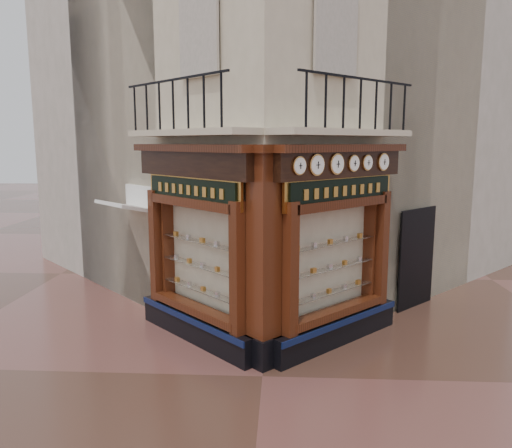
# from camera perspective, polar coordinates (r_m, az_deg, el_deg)

# --- Properties ---
(ground) EXTENTS (80.00, 80.00, 0.00)m
(ground) POSITION_cam_1_polar(r_m,az_deg,el_deg) (9.05, 0.74, -17.02)
(ground) COLOR #4A2D22
(ground) RESTS_ON ground
(main_building) EXTENTS (11.31, 11.31, 12.00)m
(main_building) POSITION_cam_1_polar(r_m,az_deg,el_deg) (14.40, 1.87, 17.23)
(main_building) COLOR beige
(main_building) RESTS_ON ground
(neighbour_left) EXTENTS (11.31, 11.31, 11.00)m
(neighbour_left) POSITION_cam_1_polar(r_m,az_deg,el_deg) (17.04, -6.56, 14.25)
(neighbour_left) COLOR beige
(neighbour_left) RESTS_ON ground
(neighbour_right) EXTENTS (11.31, 11.31, 11.00)m
(neighbour_right) POSITION_cam_1_polar(r_m,az_deg,el_deg) (16.94, 10.72, 14.18)
(neighbour_right) COLOR beige
(neighbour_right) RESTS_ON ground
(shopfront_left) EXTENTS (2.86, 2.86, 3.98)m
(shopfront_left) POSITION_cam_1_polar(r_m,az_deg,el_deg) (10.04, -6.91, -2.47)
(shopfront_left) COLOR black
(shopfront_left) RESTS_ON ground
(shopfront_right) EXTENTS (2.86, 2.86, 3.98)m
(shopfront_right) POSITION_cam_1_polar(r_m,az_deg,el_deg) (9.94, 9.28, -2.63)
(shopfront_right) COLOR black
(shopfront_right) RESTS_ON ground
(corner_pilaster) EXTENTS (0.85, 0.85, 3.98)m
(corner_pilaster) POSITION_cam_1_polar(r_m,az_deg,el_deg) (8.86, 0.90, -4.19)
(corner_pilaster) COLOR black
(corner_pilaster) RESTS_ON ground
(balcony) EXTENTS (5.94, 2.97, 1.03)m
(balcony) POSITION_cam_1_polar(r_m,az_deg,el_deg) (9.60, 1.17, 10.52)
(balcony) COLOR beige
(balcony) RESTS_ON ground
(clock_a) EXTENTS (0.26, 0.26, 0.32)m
(clock_a) POSITION_cam_1_polar(r_m,az_deg,el_deg) (8.62, 4.96, 6.65)
(clock_a) COLOR #C98A43
(clock_a) RESTS_ON ground
(clock_b) EXTENTS (0.31, 0.31, 0.39)m
(clock_b) POSITION_cam_1_polar(r_m,az_deg,el_deg) (8.95, 6.96, 6.72)
(clock_b) COLOR #C98A43
(clock_b) RESTS_ON ground
(clock_c) EXTENTS (0.31, 0.31, 0.39)m
(clock_c) POSITION_cam_1_polar(r_m,az_deg,el_deg) (9.38, 9.22, 6.78)
(clock_c) COLOR #C98A43
(clock_c) RESTS_ON ground
(clock_d) EXTENTS (0.26, 0.26, 0.32)m
(clock_d) POSITION_cam_1_polar(r_m,az_deg,el_deg) (9.78, 11.10, 6.83)
(clock_d) COLOR #C98A43
(clock_d) RESTS_ON ground
(clock_e) EXTENTS (0.26, 0.26, 0.31)m
(clock_e) POSITION_cam_1_polar(r_m,az_deg,el_deg) (10.13, 12.61, 6.86)
(clock_e) COLOR #C98A43
(clock_e) RESTS_ON ground
(clock_f) EXTENTS (0.29, 0.29, 0.36)m
(clock_f) POSITION_cam_1_polar(r_m,az_deg,el_deg) (10.58, 14.34, 6.89)
(clock_f) COLOR #C98A43
(clock_f) RESTS_ON ground
(awning) EXTENTS (1.55, 1.55, 0.27)m
(awning) POSITION_cam_1_polar(r_m,az_deg,el_deg) (12.49, -14.36, -9.74)
(awning) COLOR white
(awning) RESTS_ON ground
(signboard_left) EXTENTS (2.19, 2.19, 0.59)m
(signboard_left) POSITION_cam_1_polar(r_m,az_deg,el_deg) (9.83, -7.41, 3.89)
(signboard_left) COLOR gold
(signboard_left) RESTS_ON ground
(signboard_right) EXTENTS (2.27, 2.27, 0.61)m
(signboard_right) POSITION_cam_1_polar(r_m,az_deg,el_deg) (9.73, 9.81, 3.78)
(signboard_right) COLOR gold
(signboard_right) RESTS_ON ground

